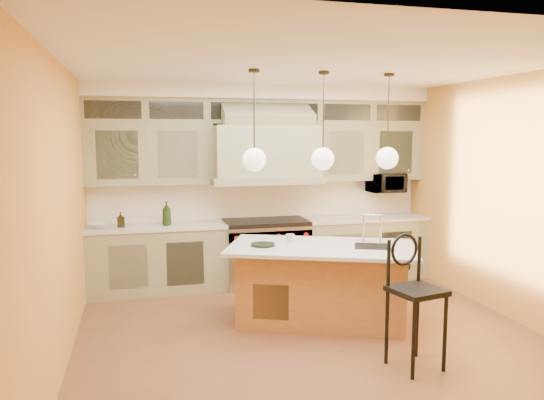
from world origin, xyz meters
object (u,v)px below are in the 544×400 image
object	(u,v)px
range	(266,252)
kitchen_island	(322,282)
counter_stool	(414,292)
microwave	(386,183)

from	to	relation	value
range	kitchen_island	xyz separation A→B (m)	(0.27, -1.70, -0.01)
kitchen_island	counter_stool	world-z (taller)	kitchen_island
range	kitchen_island	size ratio (longest dim) A/B	0.50
counter_stool	microwave	bearing A→B (deg)	56.04
kitchen_island	microwave	size ratio (longest dim) A/B	4.43
counter_stool	range	bearing A→B (deg)	90.47
range	counter_stool	world-z (taller)	counter_stool
range	counter_stool	xyz separation A→B (m)	(0.70, -3.06, 0.24)
kitchen_island	microwave	distance (m)	2.65
kitchen_island	microwave	bearing A→B (deg)	69.42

